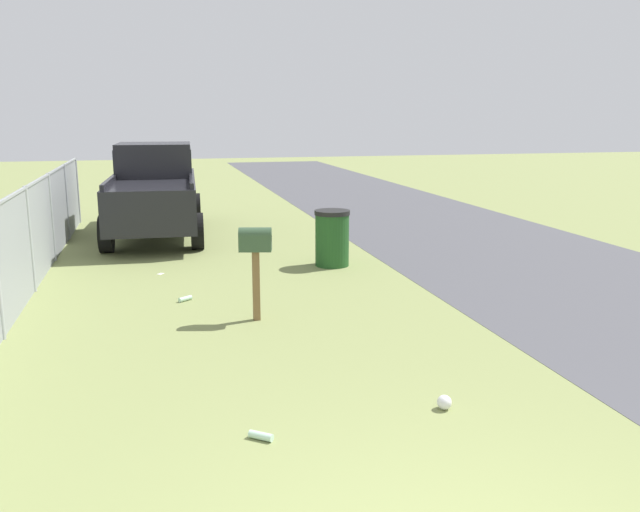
% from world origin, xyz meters
% --- Properties ---
extents(road_asphalt, '(60.00, 5.38, 0.01)m').
position_xyz_m(road_asphalt, '(6.00, -5.32, 0.00)').
color(road_asphalt, '#47474C').
rests_on(road_asphalt, ground).
extents(mailbox, '(0.29, 0.47, 1.28)m').
position_xyz_m(mailbox, '(5.73, 0.24, 1.01)').
color(mailbox, brown).
rests_on(mailbox, ground).
extents(pickup_truck, '(5.45, 2.29, 2.09)m').
position_xyz_m(pickup_truck, '(12.85, 1.50, 1.10)').
color(pickup_truck, black).
rests_on(pickup_truck, ground).
extents(trash_bin, '(0.65, 0.65, 1.03)m').
position_xyz_m(trash_bin, '(8.69, -1.62, 0.52)').
color(trash_bin, '#1E4C1E').
rests_on(trash_bin, ground).
extents(fence_section, '(14.13, 0.07, 1.68)m').
position_xyz_m(fence_section, '(8.05, 3.44, 0.91)').
color(fence_section, '#9EA3A8').
rests_on(fence_section, ground).
extents(litter_wrapper_midfield_a, '(0.15, 0.14, 0.01)m').
position_xyz_m(litter_wrapper_midfield_a, '(8.77, 1.48, 0.00)').
color(litter_wrapper_midfield_a, silver).
rests_on(litter_wrapper_midfield_a, ground).
extents(litter_bag_by_mailbox, '(0.14, 0.14, 0.14)m').
position_xyz_m(litter_bag_by_mailbox, '(2.51, -1.07, 0.07)').
color(litter_bag_by_mailbox, silver).
rests_on(litter_bag_by_mailbox, ground).
extents(litter_bottle_midfield_b, '(0.19, 0.22, 0.07)m').
position_xyz_m(litter_bottle_midfield_b, '(6.91, 1.14, 0.04)').
color(litter_bottle_midfield_b, '#B2D8BF').
rests_on(litter_bottle_midfield_b, ground).
extents(litter_bottle_far_scatter, '(0.19, 0.22, 0.07)m').
position_xyz_m(litter_bottle_far_scatter, '(2.33, 0.72, 0.04)').
color(litter_bottle_far_scatter, '#B2D8BF').
rests_on(litter_bottle_far_scatter, ground).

